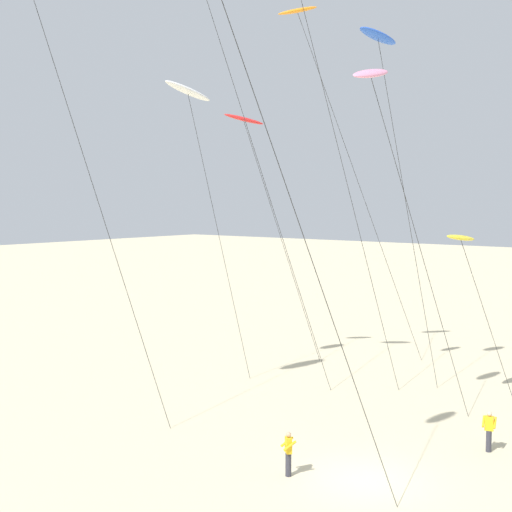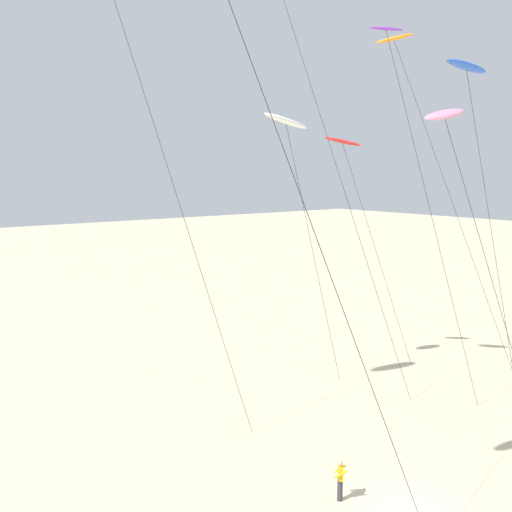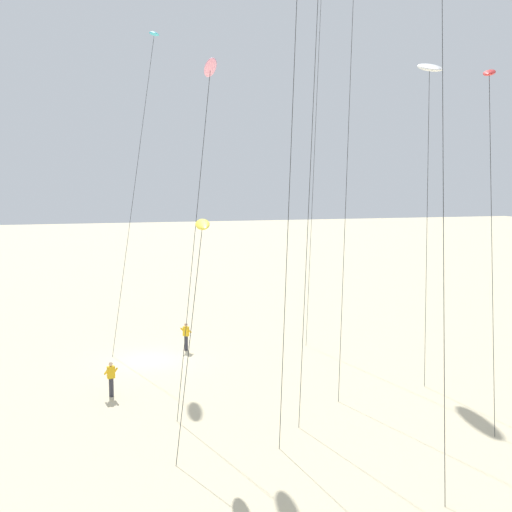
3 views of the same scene
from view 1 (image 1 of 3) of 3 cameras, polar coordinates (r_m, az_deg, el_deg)
name	(u,v)px [view 1 (image 1 of 3)]	position (r m, az deg, el deg)	size (l,w,h in m)	color
ground_plane	(364,480)	(26.77, 8.86, -17.68)	(260.00, 260.00, 0.00)	beige
kite_blue	(379,40)	(36.75, 10.01, 17.05)	(4.89, 2.67, 18.69)	blue
kite_yellow	(461,239)	(34.79, 16.46, 1.33)	(4.37, 2.20, 8.62)	yellow
kite_orange	(300,18)	(41.37, 3.62, 18.89)	(8.80, 5.36, 21.12)	orange
kite_purple	(303,5)	(35.52, 3.86, 19.79)	(6.31, 3.49, 20.22)	purple
kite_white	(188,93)	(38.15, -5.57, 13.16)	(4.66, 2.42, 16.48)	white
kite_pink	(372,78)	(30.63, 9.47, 14.20)	(6.03, 3.28, 15.93)	pink
kite_red	(245,123)	(41.59, -0.91, 10.85)	(5.64, 3.48, 15.27)	red
kite_flyer_nearest	(288,452)	(26.52, 2.67, -15.77)	(0.73, 0.73, 1.67)	#33333D
kite_flyer_middle	(489,430)	(30.34, 18.54, -13.36)	(0.62, 0.64, 1.67)	#33333D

